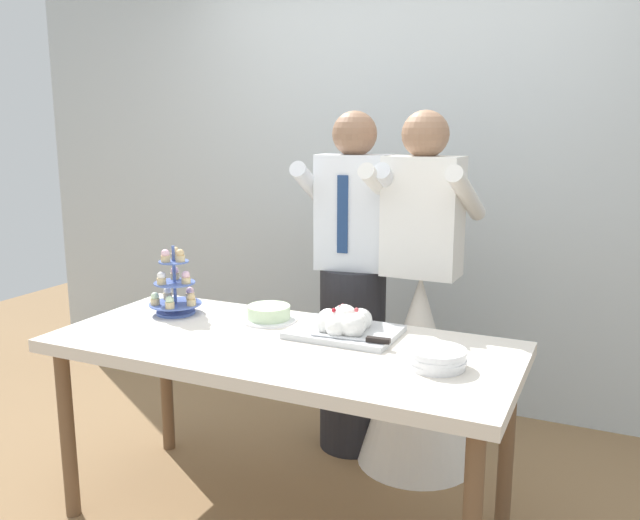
# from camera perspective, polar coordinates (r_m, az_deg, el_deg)

# --- Properties ---
(rear_wall) EXTENTS (5.20, 0.10, 2.90)m
(rear_wall) POSITION_cam_1_polar(r_m,az_deg,el_deg) (3.81, 7.27, 9.34)
(rear_wall) COLOR silver
(rear_wall) RESTS_ON ground_plane
(dessert_table) EXTENTS (1.80, 0.80, 0.78)m
(dessert_table) POSITION_cam_1_polar(r_m,az_deg,el_deg) (2.59, -3.35, -8.58)
(dessert_table) COLOR silver
(dessert_table) RESTS_ON ground_plane
(cupcake_stand) EXTENTS (0.23, 0.23, 0.31)m
(cupcake_stand) POSITION_cam_1_polar(r_m,az_deg,el_deg) (2.96, -12.47, -2.45)
(cupcake_stand) COLOR #4C66B2
(cupcake_stand) RESTS_ON dessert_table
(main_cake_tray) EXTENTS (0.44, 0.31, 0.12)m
(main_cake_tray) POSITION_cam_1_polar(r_m,az_deg,el_deg) (2.61, 2.17, -5.63)
(main_cake_tray) COLOR silver
(main_cake_tray) RESTS_ON dessert_table
(plate_stack) EXTENTS (0.20, 0.20, 0.07)m
(plate_stack) POSITION_cam_1_polar(r_m,az_deg,el_deg) (2.32, 10.08, -8.37)
(plate_stack) COLOR white
(plate_stack) RESTS_ON dessert_table
(round_cake) EXTENTS (0.24, 0.24, 0.07)m
(round_cake) POSITION_cam_1_polar(r_m,az_deg,el_deg) (2.82, -4.45, -4.67)
(round_cake) COLOR white
(round_cake) RESTS_ON dessert_table
(person_groom) EXTENTS (0.52, 0.54, 1.66)m
(person_groom) POSITION_cam_1_polar(r_m,az_deg,el_deg) (3.21, 2.88, -3.70)
(person_groom) COLOR #232328
(person_groom) RESTS_ON ground_plane
(person_bride) EXTENTS (0.56, 0.56, 1.66)m
(person_bride) POSITION_cam_1_polar(r_m,az_deg,el_deg) (3.13, 8.55, -7.34)
(person_bride) COLOR white
(person_bride) RESTS_ON ground_plane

